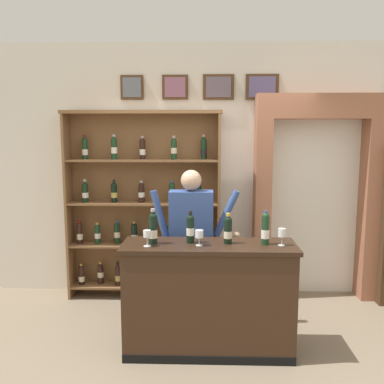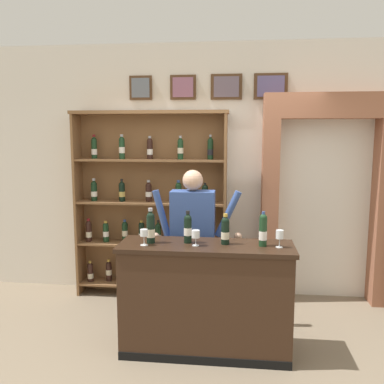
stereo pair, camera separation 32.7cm
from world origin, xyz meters
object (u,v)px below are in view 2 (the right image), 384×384
object	(u,v)px
wine_glass_right	(196,235)
wine_glass_spare	(280,235)
tasting_bottle_riserva	(263,230)
shopkeeper	(193,230)
tasting_bottle_vin_santo	(188,228)
wine_shelf	(151,204)
tasting_counter	(206,299)
tasting_bottle_grappa	(151,227)
tasting_bottle_bianco	(225,230)
wine_glass_left	(144,234)

from	to	relation	value
wine_glass_right	wine_glass_spare	xyz separation A→B (m)	(0.74, 0.03, 0.01)
tasting_bottle_riserva	shopkeeper	bearing A→B (deg)	142.66
tasting_bottle_riserva	wine_glass_right	xyz separation A→B (m)	(-0.60, -0.06, -0.05)
shopkeeper	tasting_bottle_vin_santo	world-z (taller)	shopkeeper
wine_shelf	shopkeeper	distance (m)	1.02
tasting_counter	shopkeeper	bearing A→B (deg)	108.74
tasting_bottle_vin_santo	tasting_bottle_riserva	bearing A→B (deg)	-3.03
tasting_counter	tasting_bottle_riserva	bearing A→B (deg)	0.12
tasting_bottle_vin_santo	tasting_bottle_grappa	bearing A→B (deg)	-172.91
tasting_bottle_grappa	wine_glass_right	xyz separation A→B (m)	(0.42, -0.05, -0.05)
tasting_bottle_vin_santo	tasting_bottle_bianco	xyz separation A→B (m)	(0.34, -0.01, -0.01)
shopkeeper	tasting_bottle_riserva	distance (m)	0.88
tasting_counter	wine_glass_left	distance (m)	0.84
tasting_counter	wine_glass_left	bearing A→B (deg)	-170.32
tasting_bottle_bianco	tasting_bottle_riserva	distance (m)	0.34
tasting_counter	wine_shelf	bearing A→B (deg)	120.82
wine_shelf	tasting_bottle_vin_santo	bearing A→B (deg)	-64.31
wine_glass_spare	tasting_counter	bearing A→B (deg)	177.50
wine_glass_right	wine_glass_spare	distance (m)	0.74
tasting_bottle_riserva	wine_glass_right	bearing A→B (deg)	-174.48
tasting_bottle_grappa	wine_glass_right	world-z (taller)	tasting_bottle_grappa
wine_glass_left	wine_glass_spare	distance (m)	1.20
tasting_bottle_vin_santo	tasting_bottle_riserva	xyz separation A→B (m)	(0.68, -0.04, 0.01)
shopkeeper	wine_glass_left	distance (m)	0.73
tasting_bottle_grappa	tasting_bottle_riserva	world-z (taller)	tasting_bottle_grappa
tasting_bottle_vin_santo	tasting_bottle_bianco	bearing A→B (deg)	-2.14
tasting_counter	wine_glass_spare	world-z (taller)	wine_glass_spare
wine_shelf	tasting_bottle_vin_santo	distance (m)	1.43
wine_glass_right	tasting_counter	bearing A→B (deg)	32.61
wine_shelf	tasting_counter	distance (m)	1.67
wine_shelf	wine_glass_spare	world-z (taller)	wine_shelf
tasting_counter	shopkeeper	xyz separation A→B (m)	(-0.18, 0.52, 0.52)
wine_shelf	tasting_bottle_riserva	bearing A→B (deg)	-45.55
wine_glass_spare	tasting_bottle_vin_santo	bearing A→B (deg)	175.45
shopkeeper	tasting_counter	bearing A→B (deg)	-71.26
shopkeeper	tasting_bottle_riserva	world-z (taller)	shopkeeper
tasting_bottle_grappa	tasting_counter	bearing A→B (deg)	0.56
tasting_bottle_vin_santo	tasting_bottle_bianco	size ratio (longest dim) A/B	1.06
tasting_bottle_riserva	tasting_counter	bearing A→B (deg)	-179.88
wine_shelf	wine_glass_spare	bearing A→B (deg)	-43.18
wine_shelf	tasting_bottle_riserva	size ratio (longest dim) A/B	7.32
wine_glass_right	tasting_bottle_bianco	bearing A→B (deg)	17.19
tasting_counter	shopkeeper	size ratio (longest dim) A/B	0.96
wine_shelf	tasting_bottle_bianco	size ratio (longest dim) A/B	8.15
tasting_bottle_grappa	tasting_bottle_bianco	world-z (taller)	tasting_bottle_grappa
tasting_bottle_bianco	wine_glass_spare	world-z (taller)	tasting_bottle_bianco
tasting_bottle_bianco	wine_glass_right	bearing A→B (deg)	-162.81
tasting_bottle_vin_santo	wine_glass_left	bearing A→B (deg)	-161.00
wine_shelf	wine_glass_left	xyz separation A→B (m)	(0.24, -1.42, -0.03)
wine_glass_left	shopkeeper	bearing A→B (deg)	58.90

